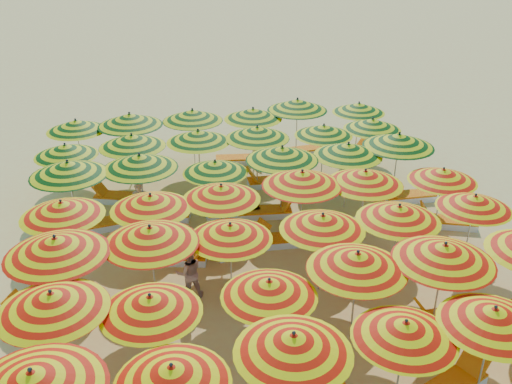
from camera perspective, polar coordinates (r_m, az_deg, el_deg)
ground at (r=16.45m, az=0.40°, el=-5.76°), size 120.00×120.00×0.00m
umbrella_0 at (r=9.93m, az=-21.44°, el=-17.28°), size 2.96×2.96×2.45m
umbrella_1 at (r=9.94m, az=-8.41°, el=-17.64°), size 2.28×2.28×2.11m
umbrella_2 at (r=10.24m, az=3.77°, el=-14.89°), size 2.18×2.18×2.25m
umbrella_3 at (r=11.05m, az=14.69°, el=-13.21°), size 2.39×2.39×2.09m
umbrella_4 at (r=11.75m, az=22.68°, el=-11.44°), size 2.29×2.29×2.18m
umbrella_6 at (r=11.73m, az=-19.74°, el=-10.27°), size 2.62×2.62×2.31m
umbrella_7 at (r=11.41m, az=-10.52°, el=-10.97°), size 2.51×2.51×2.15m
umbrella_8 at (r=11.69m, az=1.33°, el=-9.61°), size 2.17×2.17×2.12m
umbrella_9 at (r=12.38m, az=10.10°, el=-6.83°), size 2.68×2.68×2.32m
umbrella_10 at (r=13.01m, az=18.31°, el=-5.81°), size 2.74×2.74×2.38m
umbrella_12 at (r=13.23m, az=-19.38°, el=-5.14°), size 2.54×2.54×2.44m
umbrella_13 at (r=13.25m, az=-10.53°, el=-4.26°), size 2.47×2.47×2.37m
umbrella_14 at (r=13.55m, az=-2.59°, el=-3.97°), size 2.29×2.29×2.16m
umbrella_15 at (r=13.90m, az=6.67°, el=-3.02°), size 2.66×2.66×2.23m
umbrella_16 at (r=14.63m, az=14.09°, el=-2.05°), size 2.44×2.44×2.24m
umbrella_17 at (r=16.06m, az=21.02°, el=-0.94°), size 2.48×2.48×2.10m
umbrella_18 at (r=15.17m, az=-18.86°, el=-1.62°), size 2.67×2.67×2.25m
umbrella_19 at (r=14.96m, az=-10.49°, el=-1.00°), size 2.51×2.51×2.25m
umbrella_20 at (r=15.25m, az=-3.49°, el=-0.04°), size 2.45×2.45×2.24m
umbrella_21 at (r=15.78m, az=4.64°, el=1.35°), size 2.41×2.41×2.38m
umbrella_22 at (r=16.26m, az=10.85°, el=1.45°), size 2.81×2.81×2.30m
umbrella_23 at (r=17.37m, az=18.19°, el=1.62°), size 2.56×2.56×2.12m
umbrella_24 at (r=17.20m, az=-18.27°, el=2.23°), size 2.54×2.54×2.39m
umbrella_25 at (r=17.16m, az=-11.55°, el=2.99°), size 2.47×2.47×2.38m
umbrella_26 at (r=17.12m, az=-4.11°, el=2.51°), size 2.22×2.22×2.10m
umbrella_27 at (r=17.43m, az=2.63°, el=3.85°), size 2.56×2.56×2.37m
umbrella_28 at (r=18.10m, az=9.20°, el=4.19°), size 2.50×2.50×2.30m
umbrella_29 at (r=18.88m, az=14.09°, el=5.04°), size 2.79×2.79×2.44m
umbrella_30 at (r=19.21m, az=-18.51°, el=3.99°), size 2.21×2.21×2.14m
umbrella_31 at (r=19.02m, az=-12.30°, el=5.02°), size 2.53×2.53×2.31m
umbrella_32 at (r=19.17m, az=-5.80°, el=5.57°), size 2.43×2.43×2.27m
umbrella_33 at (r=19.26m, az=0.13°, el=5.96°), size 2.79×2.79×2.32m
umbrella_34 at (r=20.04m, az=6.78°, el=6.14°), size 2.68×2.68×2.16m
umbrella_35 at (r=20.85m, az=11.57°, el=6.66°), size 2.72×2.72×2.18m
umbrella_36 at (r=21.18m, az=-17.55°, el=6.36°), size 2.67×2.67×2.22m
umbrella_37 at (r=20.72m, az=-12.50°, el=7.08°), size 2.93×2.93×2.43m
umbrella_38 at (r=21.06m, az=-6.37°, el=7.63°), size 2.75×2.75×2.34m
umbrella_39 at (r=21.26m, az=-0.30°, el=7.83°), size 2.63×2.63×2.29m
umbrella_40 at (r=21.93m, az=4.15°, el=8.70°), size 2.92×2.92×2.43m
umbrella_41 at (r=22.66m, az=10.24°, el=8.29°), size 2.47×2.47×2.16m
lounger_5 at (r=14.41m, az=18.71°, el=-11.84°), size 1.74×0.59×0.69m
lounger_7 at (r=14.56m, az=-20.51°, el=-11.72°), size 1.82×1.25×0.69m
lounger_8 at (r=15.98m, az=-7.85°, el=-6.43°), size 1.82×1.02×0.69m
lounger_9 at (r=16.37m, az=-1.37°, el=-5.30°), size 1.83×1.14×0.69m
lounger_10 at (r=16.63m, az=2.66°, el=-4.79°), size 1.76×0.69×0.69m
lounger_11 at (r=18.51m, az=18.50°, el=-2.82°), size 1.82×1.20×0.69m
lounger_12 at (r=18.00m, az=-15.83°, el=-3.26°), size 1.80×0.84×0.69m
lounger_13 at (r=18.18m, az=-9.46°, el=-2.26°), size 1.82×0.99×0.69m
lounger_14 at (r=18.11m, az=-2.47°, el=-2.02°), size 1.76×0.68×0.69m
lounger_15 at (r=18.11m, az=1.01°, el=-2.00°), size 1.79×0.80×0.69m
lounger_16 at (r=19.75m, az=14.96°, el=-0.42°), size 1.76×0.67×0.69m
lounger_17 at (r=19.55m, az=-13.49°, el=-0.53°), size 1.83×1.15×0.69m
lounger_18 at (r=20.14m, az=1.48°, el=1.05°), size 1.76×0.68×0.69m
lounger_19 at (r=22.00m, az=-1.69°, el=3.29°), size 1.80×0.85×0.69m
lounger_20 at (r=22.96m, az=5.27°, el=4.20°), size 1.77×0.72×0.69m
lounger_21 at (r=22.90m, az=8.92°, el=3.92°), size 1.76×0.67×0.69m
beachgoer_b at (r=14.32m, az=-6.73°, el=-7.99°), size 0.71×0.57×1.40m
beachgoer_a at (r=17.48m, az=-11.48°, el=-1.37°), size 0.64×0.50×1.54m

